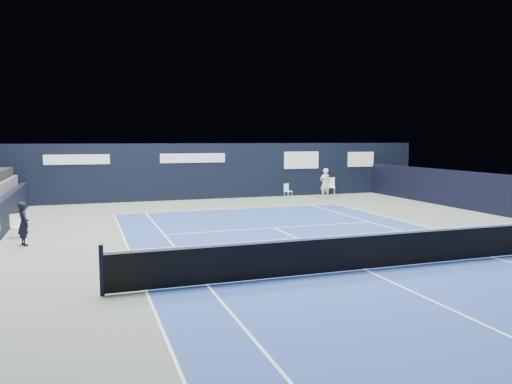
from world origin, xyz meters
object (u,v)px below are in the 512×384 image
folding_chair_back_a (287,190)px  folding_chair_back_b (331,185)px  tennis_player (325,183)px  tennis_net (365,250)px  line_judge_chair (16,224)px

folding_chair_back_a → folding_chair_back_b: size_ratio=0.77×
folding_chair_back_b → tennis_player: tennis_player is taller
folding_chair_back_b → tennis_player: size_ratio=0.63×
folding_chair_back_b → tennis_net: bearing=-92.8°
folding_chair_back_b → line_judge_chair: size_ratio=1.32×
folding_chair_back_b → tennis_net: size_ratio=0.08×
tennis_net → tennis_player: (6.20, 14.46, 0.34)m
tennis_net → folding_chair_back_b: bearing=65.3°
line_judge_chair → tennis_net: tennis_net is taller
folding_chair_back_a → tennis_net: (-4.24, -15.29, 0.04)m
folding_chair_back_a → folding_chair_back_b: 2.98m
tennis_player → folding_chair_back_b: bearing=50.1°
folding_chair_back_b → folding_chair_back_a: bearing=-151.2°
line_judge_chair → folding_chair_back_a: bearing=6.0°
line_judge_chair → tennis_player: size_ratio=0.48×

